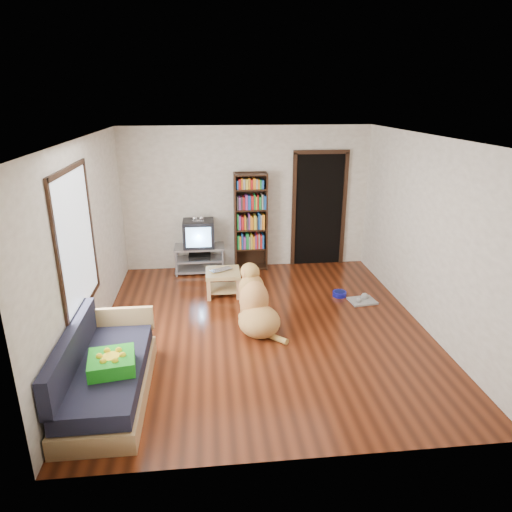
{
  "coord_description": "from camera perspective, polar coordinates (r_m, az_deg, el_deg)",
  "views": [
    {
      "loc": [
        -0.7,
        -5.69,
        3.08
      ],
      "look_at": [
        -0.05,
        0.47,
        0.9
      ],
      "focal_mm": 32.0,
      "sensor_mm": 36.0,
      "label": 1
    }
  ],
  "objects": [
    {
      "name": "tv_stand",
      "position": [
        8.43,
        -7.05,
        -0.25
      ],
      "size": [
        0.9,
        0.45,
        0.5
      ],
      "color": "#99999E",
      "rests_on": "ground"
    },
    {
      "name": "wall_back",
      "position": [
        8.42,
        -1.14,
        7.17
      ],
      "size": [
        4.5,
        0.0,
        4.5
      ],
      "primitive_type": "plane",
      "rotation": [
        1.57,
        0.0,
        0.0
      ],
      "color": "silver",
      "rests_on": "ground"
    },
    {
      "name": "laptop",
      "position": [
        7.37,
        -4.18,
        -1.88
      ],
      "size": [
        0.43,
        0.38,
        0.03
      ],
      "primitive_type": "imported",
      "rotation": [
        0.0,
        0.0,
        0.52
      ],
      "color": "silver",
      "rests_on": "coffee_table"
    },
    {
      "name": "doorway",
      "position": [
        8.65,
        7.88,
        6.1
      ],
      "size": [
        1.03,
        0.05,
        2.19
      ],
      "color": "black",
      "rests_on": "wall_back"
    },
    {
      "name": "wall_right",
      "position": [
        6.66,
        20.56,
        2.6
      ],
      "size": [
        0.0,
        5.0,
        5.0
      ],
      "primitive_type": "plane",
      "rotation": [
        1.57,
        0.0,
        -1.57
      ],
      "color": "silver",
      "rests_on": "ground"
    },
    {
      "name": "sofa",
      "position": [
        5.29,
        -18.4,
        -14.0
      ],
      "size": [
        0.8,
        1.8,
        0.8
      ],
      "color": "tan",
      "rests_on": "ground"
    },
    {
      "name": "ground",
      "position": [
        6.51,
        0.88,
        -8.85
      ],
      "size": [
        5.0,
        5.0,
        0.0
      ],
      "primitive_type": "plane",
      "color": "#5E2410",
      "rests_on": "ground"
    },
    {
      "name": "dog_bowl",
      "position": [
        7.56,
        10.39,
        -4.67
      ],
      "size": [
        0.22,
        0.22,
        0.08
      ],
      "primitive_type": "cylinder",
      "color": "#16169A",
      "rests_on": "ground"
    },
    {
      "name": "wall_front",
      "position": [
        3.73,
        5.66,
        -9.31
      ],
      "size": [
        4.5,
        0.0,
        4.5
      ],
      "primitive_type": "plane",
      "rotation": [
        -1.57,
        0.0,
        0.0
      ],
      "color": "silver",
      "rests_on": "ground"
    },
    {
      "name": "bookshelf",
      "position": [
        8.34,
        -0.68,
        4.94
      ],
      "size": [
        0.6,
        0.3,
        1.8
      ],
      "color": "black",
      "rests_on": "ground"
    },
    {
      "name": "ceiling",
      "position": [
        5.76,
        1.01,
        14.58
      ],
      "size": [
        5.0,
        5.0,
        0.0
      ],
      "primitive_type": "plane",
      "rotation": [
        3.14,
        0.0,
        0.0
      ],
      "color": "white",
      "rests_on": "ground"
    },
    {
      "name": "crt_tv",
      "position": [
        8.31,
        -7.18,
        2.88
      ],
      "size": [
        0.55,
        0.52,
        0.58
      ],
      "color": "black",
      "rests_on": "tv_stand"
    },
    {
      "name": "green_cushion",
      "position": [
        5.03,
        -17.58,
        -12.59
      ],
      "size": [
        0.53,
        0.53,
        0.15
      ],
      "primitive_type": "cube",
      "rotation": [
        0.0,
        0.0,
        0.16
      ],
      "color": "green",
      "rests_on": "sofa"
    },
    {
      "name": "wall_left",
      "position": [
        6.16,
        -20.31,
        1.34
      ],
      "size": [
        0.0,
        5.0,
        5.0
      ],
      "primitive_type": "plane",
      "rotation": [
        1.57,
        0.0,
        1.57
      ],
      "color": "silver",
      "rests_on": "ground"
    },
    {
      "name": "coffee_table",
      "position": [
        7.45,
        -4.16,
        -2.76
      ],
      "size": [
        0.55,
        0.55,
        0.4
      ],
      "color": "tan",
      "rests_on": "ground"
    },
    {
      "name": "dog",
      "position": [
        6.34,
        -0.04,
        -6.27
      ],
      "size": [
        0.7,
        1.04,
        0.92
      ],
      "color": "tan",
      "rests_on": "ground"
    },
    {
      "name": "window",
      "position": [
        5.64,
        -21.54,
        1.71
      ],
      "size": [
        0.03,
        1.46,
        1.7
      ],
      "color": "white",
      "rests_on": "wall_left"
    },
    {
      "name": "grey_rag",
      "position": [
        7.44,
        13.14,
        -5.48
      ],
      "size": [
        0.44,
        0.37,
        0.03
      ],
      "primitive_type": "cube",
      "rotation": [
        0.0,
        0.0,
        0.13
      ],
      "color": "#AAAAAA",
      "rests_on": "ground"
    }
  ]
}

